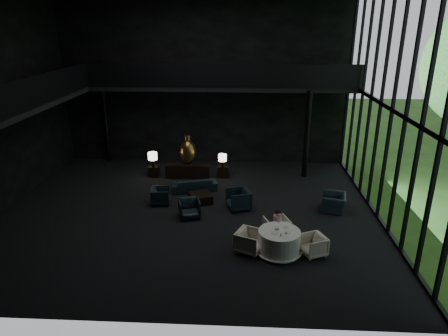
{
  "coord_description": "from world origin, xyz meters",
  "views": [
    {
      "loc": [
        1.97,
        -13.57,
        6.74
      ],
      "look_at": [
        1.24,
        0.5,
        1.61
      ],
      "focal_mm": 32.0,
      "sensor_mm": 36.0,
      "label": 1
    }
  ],
  "objects_px": {
    "child": "(278,218)",
    "lounge_armchair_west": "(161,196)",
    "sofa": "(194,183)",
    "dining_table": "(279,243)",
    "window_armchair": "(334,200)",
    "lounge_armchair_south": "(189,208)",
    "coffee_table": "(200,198)",
    "console": "(188,171)",
    "lounge_armchair_east": "(239,197)",
    "bronze_urn": "(188,151)",
    "table_lamp_left": "(153,157)",
    "side_table_right": "(223,171)",
    "dining_chair_west": "(250,240)",
    "side_table_left": "(154,171)",
    "dining_chair_north": "(277,227)",
    "table_lamp_right": "(222,158)",
    "dining_chair_east": "(313,245)"
  },
  "relations": [
    {
      "from": "dining_table",
      "to": "dining_chair_north",
      "type": "xyz_separation_m",
      "value": [
        -0.0,
        0.94,
        0.05
      ]
    },
    {
      "from": "window_armchair",
      "to": "dining_table",
      "type": "relative_size",
      "value": 0.63
    },
    {
      "from": "bronze_urn",
      "to": "table_lamp_left",
      "type": "bearing_deg",
      "value": -171.8
    },
    {
      "from": "side_table_right",
      "to": "window_armchair",
      "type": "xyz_separation_m",
      "value": [
        4.4,
        -3.31,
        0.13
      ]
    },
    {
      "from": "coffee_table",
      "to": "dining_table",
      "type": "bearing_deg",
      "value": -51.51
    },
    {
      "from": "console",
      "to": "lounge_armchair_east",
      "type": "height_order",
      "value": "lounge_armchair_east"
    },
    {
      "from": "table_lamp_right",
      "to": "lounge_armchair_west",
      "type": "xyz_separation_m",
      "value": [
        -2.29,
        -2.8,
        -0.66
      ]
    },
    {
      "from": "side_table_left",
      "to": "dining_table",
      "type": "height_order",
      "value": "dining_table"
    },
    {
      "from": "dining_chair_north",
      "to": "dining_chair_east",
      "type": "xyz_separation_m",
      "value": [
        1.04,
        -1.0,
        -0.06
      ]
    },
    {
      "from": "coffee_table",
      "to": "dining_table",
      "type": "relative_size",
      "value": 0.55
    },
    {
      "from": "side_table_right",
      "to": "dining_table",
      "type": "distance_m",
      "value": 6.76
    },
    {
      "from": "side_table_left",
      "to": "lounge_armchair_south",
      "type": "relative_size",
      "value": 0.66
    },
    {
      "from": "coffee_table",
      "to": "dining_chair_north",
      "type": "relative_size",
      "value": 1.07
    },
    {
      "from": "child",
      "to": "lounge_armchair_west",
      "type": "bearing_deg",
      "value": -29.57
    },
    {
      "from": "side_table_left",
      "to": "window_armchair",
      "type": "height_order",
      "value": "window_armchair"
    },
    {
      "from": "table_lamp_right",
      "to": "dining_chair_north",
      "type": "height_order",
      "value": "table_lamp_right"
    },
    {
      "from": "console",
      "to": "sofa",
      "type": "relative_size",
      "value": 1.16
    },
    {
      "from": "side_table_left",
      "to": "sofa",
      "type": "xyz_separation_m",
      "value": [
        2.07,
        -1.59,
        0.09
      ]
    },
    {
      "from": "table_lamp_right",
      "to": "lounge_armchair_west",
      "type": "height_order",
      "value": "table_lamp_right"
    },
    {
      "from": "side_table_right",
      "to": "table_lamp_right",
      "type": "xyz_separation_m",
      "value": [
        0.0,
        -0.27,
        0.73
      ]
    },
    {
      "from": "dining_chair_north",
      "to": "dining_chair_west",
      "type": "relative_size",
      "value": 0.96
    },
    {
      "from": "sofa",
      "to": "lounge_armchair_south",
      "type": "bearing_deg",
      "value": 78.24
    },
    {
      "from": "side_table_right",
      "to": "dining_chair_west",
      "type": "distance_m",
      "value": 6.52
    },
    {
      "from": "lounge_armchair_east",
      "to": "window_armchair",
      "type": "xyz_separation_m",
      "value": [
        3.61,
        0.06,
        -0.07
      ]
    },
    {
      "from": "table_lamp_left",
      "to": "dining_chair_west",
      "type": "xyz_separation_m",
      "value": [
        4.39,
        -6.19,
        -0.61
      ]
    },
    {
      "from": "sofa",
      "to": "dining_table",
      "type": "height_order",
      "value": "dining_table"
    },
    {
      "from": "console",
      "to": "lounge_armchair_west",
      "type": "bearing_deg",
      "value": -103.52
    },
    {
      "from": "side_table_left",
      "to": "dining_chair_north",
      "type": "bearing_deg",
      "value": -45.55
    },
    {
      "from": "table_lamp_left",
      "to": "window_armchair",
      "type": "relative_size",
      "value": 0.76
    },
    {
      "from": "bronze_urn",
      "to": "table_lamp_left",
      "type": "xyz_separation_m",
      "value": [
        -1.6,
        -0.23,
        -0.21
      ]
    },
    {
      "from": "bronze_urn",
      "to": "dining_chair_east",
      "type": "distance_m",
      "value": 8.09
    },
    {
      "from": "side_table_left",
      "to": "side_table_right",
      "type": "relative_size",
      "value": 0.91
    },
    {
      "from": "lounge_armchair_east",
      "to": "dining_chair_east",
      "type": "relative_size",
      "value": 1.46
    },
    {
      "from": "dining_chair_west",
      "to": "table_lamp_right",
      "type": "bearing_deg",
      "value": 34.35
    },
    {
      "from": "sofa",
      "to": "dining_table",
      "type": "relative_size",
      "value": 1.19
    },
    {
      "from": "coffee_table",
      "to": "window_armchair",
      "type": "bearing_deg",
      "value": -4.92
    },
    {
      "from": "lounge_armchair_south",
      "to": "coffee_table",
      "type": "relative_size",
      "value": 0.92
    },
    {
      "from": "bronze_urn",
      "to": "table_lamp_right",
      "type": "height_order",
      "value": "bronze_urn"
    },
    {
      "from": "bronze_urn",
      "to": "dining_chair_west",
      "type": "xyz_separation_m",
      "value": [
        2.79,
        -6.42,
        -0.82
      ]
    },
    {
      "from": "coffee_table",
      "to": "child",
      "type": "distance_m",
      "value": 3.95
    },
    {
      "from": "side_table_left",
      "to": "child",
      "type": "distance_m",
      "value": 7.63
    },
    {
      "from": "console",
      "to": "lounge_armchair_south",
      "type": "height_order",
      "value": "lounge_armchair_south"
    },
    {
      "from": "dining_chair_north",
      "to": "dining_chair_east",
      "type": "distance_m",
      "value": 1.45
    },
    {
      "from": "bronze_urn",
      "to": "window_armchair",
      "type": "xyz_separation_m",
      "value": [
        6.0,
        -3.32,
        -0.81
      ]
    },
    {
      "from": "bronze_urn",
      "to": "table_lamp_right",
      "type": "distance_m",
      "value": 1.64
    },
    {
      "from": "sofa",
      "to": "lounge_armchair_west",
      "type": "height_order",
      "value": "sofa"
    },
    {
      "from": "dining_chair_north",
      "to": "lounge_armchair_east",
      "type": "bearing_deg",
      "value": -77.0
    },
    {
      "from": "window_armchair",
      "to": "child",
      "type": "bearing_deg",
      "value": -33.14
    },
    {
      "from": "lounge_armchair_east",
      "to": "child",
      "type": "distance_m",
      "value": 2.57
    },
    {
      "from": "lounge_armchair_east",
      "to": "child",
      "type": "xyz_separation_m",
      "value": [
        1.31,
        -2.19,
        0.27
      ]
    }
  ]
}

